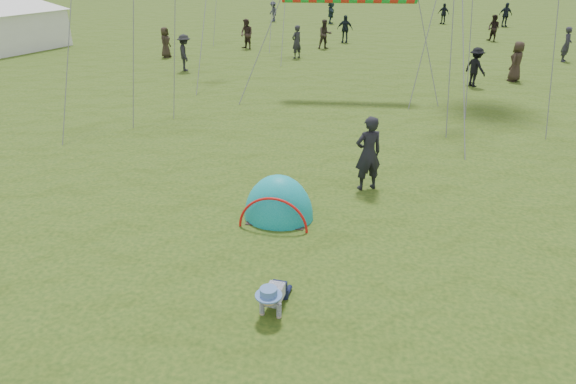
# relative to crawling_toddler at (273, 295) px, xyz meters

# --- Properties ---
(ground) EXTENTS (140.00, 140.00, 0.00)m
(ground) POSITION_rel_crawling_toddler_xyz_m (0.33, 0.61, -0.30)
(ground) COLOR #1C3810
(crawling_toddler) EXTENTS (0.69, 0.88, 0.61)m
(crawling_toddler) POSITION_rel_crawling_toddler_xyz_m (0.00, 0.00, 0.00)
(crawling_toddler) COLOR black
(crawling_toddler) RESTS_ON ground
(popup_tent) EXTENTS (1.68, 1.43, 2.01)m
(popup_tent) POSITION_rel_crawling_toddler_xyz_m (-0.29, 3.28, -0.30)
(popup_tent) COLOR #007E8B
(popup_tent) RESTS_ON ground
(standing_adult) EXTENTS (0.81, 0.69, 1.88)m
(standing_adult) POSITION_rel_crawling_toddler_xyz_m (1.72, 5.01, 0.63)
(standing_adult) COLOR black
(standing_adult) RESTS_ON ground
(event_marquee) EXTENTS (7.18, 7.18, 3.80)m
(event_marquee) POSITION_rel_crawling_toddler_xyz_m (-19.24, 23.49, 1.60)
(event_marquee) COLOR white
(event_marquee) RESTS_ON ground
(crowd_person_0) EXTENTS (0.74, 0.76, 1.76)m
(crowd_person_0) POSITION_rel_crawling_toddler_xyz_m (-1.46, 22.02, 0.57)
(crowd_person_0) COLOR #232328
(crowd_person_0) RESTS_ON ground
(crowd_person_1) EXTENTS (1.07, 1.03, 1.74)m
(crowd_person_1) POSITION_rel_crawling_toddler_xyz_m (-4.68, 24.65, 0.57)
(crowd_person_1) COLOR #342622
(crowd_person_1) RESTS_ON ground
(crowd_person_2) EXTENTS (0.98, 0.84, 1.58)m
(crowd_person_2) POSITION_rel_crawling_toddler_xyz_m (9.14, 37.82, 0.49)
(crowd_person_2) COLOR black
(crowd_person_2) RESTS_ON ground
(crowd_person_3) EXTENTS (1.10, 1.24, 1.67)m
(crowd_person_3) POSITION_rel_crawling_toddler_xyz_m (6.82, 16.29, 0.53)
(crowd_person_3) COLOR black
(crowd_person_3) RESTS_ON ground
(crowd_person_5) EXTENTS (0.56, 1.67, 1.79)m
(crowd_person_5) POSITION_rel_crawling_toddler_xyz_m (0.08, 37.21, 0.59)
(crowd_person_5) COLOR #1C2D36
(crowd_person_5) RESTS_ON ground
(crowd_person_7) EXTENTS (0.99, 1.03, 1.67)m
(crowd_person_7) POSITION_rel_crawling_toddler_xyz_m (10.83, 29.07, 0.53)
(crowd_person_7) COLOR black
(crowd_person_7) RESTS_ON ground
(crowd_person_8) EXTENTS (1.06, 0.60, 1.70)m
(crowd_person_8) POSITION_rel_crawling_toddler_xyz_m (1.19, 27.62, 0.55)
(crowd_person_8) COLOR black
(crowd_person_8) RESTS_ON ground
(crowd_person_9) EXTENTS (1.08, 1.19, 1.60)m
(crowd_person_9) POSITION_rel_crawling_toddler_xyz_m (-4.77, 38.05, 0.49)
(crowd_person_9) COLOR #2A2C37
(crowd_person_9) RESTS_ON ground
(crowd_person_10) EXTENTS (0.61, 0.85, 1.63)m
(crowd_person_10) POSITION_rel_crawling_toddler_xyz_m (-8.70, 21.53, 0.51)
(crowd_person_10) COLOR #2E261C
(crowd_person_10) RESTS_ON ground
(crowd_person_12) EXTENTS (0.68, 0.78, 1.79)m
(crowd_person_12) POSITION_rel_crawling_toddler_xyz_m (12.93, 22.51, 0.59)
(crowd_person_12) COLOR #25242D
(crowd_person_12) RESTS_ON ground
(crowd_person_13) EXTENTS (0.98, 0.86, 1.70)m
(crowd_person_13) POSITION_rel_crawling_toddler_xyz_m (-0.01, 25.18, 0.55)
(crowd_person_13) COLOR #2E2721
(crowd_person_13) RESTS_ON ground
(crowd_person_14) EXTENTS (1.11, 0.63, 1.79)m
(crowd_person_14) POSITION_rel_crawling_toddler_xyz_m (13.61, 36.48, 0.59)
(crowd_person_14) COLOR black
(crowd_person_14) RESTS_ON ground
(crowd_person_15) EXTENTS (1.00, 1.29, 1.76)m
(crowd_person_15) POSITION_rel_crawling_toddler_xyz_m (-6.64, 18.19, 0.57)
(crowd_person_15) COLOR black
(crowd_person_15) RESTS_ON ground
(crowd_person_16) EXTENTS (0.96, 1.03, 1.76)m
(crowd_person_16) POSITION_rel_crawling_toddler_xyz_m (8.88, 17.51, 0.58)
(crowd_person_16) COLOR #2C221A
(crowd_person_16) RESTS_ON ground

